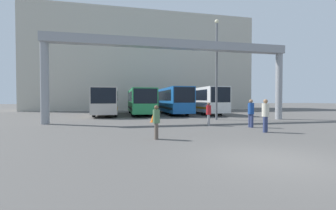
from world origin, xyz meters
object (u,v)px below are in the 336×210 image
(pedestrian_near_left, at_px, (156,121))
(pedestrian_near_right, at_px, (251,113))
(bus_slot_3, at_px, (202,99))
(pedestrian_mid_left, at_px, (265,115))
(bus_slot_2, at_px, (172,99))
(traffic_cone, at_px, (153,118))
(pedestrian_mid_right, at_px, (209,113))
(lamp_post, at_px, (217,66))
(bus_slot_1, at_px, (140,100))
(bus_slot_0, at_px, (106,100))

(pedestrian_near_left, distance_m, pedestrian_near_right, 7.42)
(bus_slot_3, distance_m, pedestrian_mid_left, 16.84)
(bus_slot_2, distance_m, pedestrian_near_left, 18.48)
(pedestrian_mid_left, height_order, traffic_cone, pedestrian_mid_left)
(bus_slot_2, height_order, traffic_cone, bus_slot_2)
(bus_slot_2, xyz_separation_m, pedestrian_mid_right, (-0.48, -13.30, -0.98))
(bus_slot_3, relative_size, pedestrian_mid_left, 5.92)
(bus_slot_3, bearing_deg, pedestrian_near_right, -98.47)
(bus_slot_3, bearing_deg, pedestrian_mid_left, -98.98)
(lamp_post, bearing_deg, bus_slot_3, 77.22)
(bus_slot_1, xyz_separation_m, pedestrian_near_left, (-0.89, -17.69, -0.92))
(pedestrian_near_right, bearing_deg, bus_slot_0, 24.41)
(bus_slot_2, relative_size, bus_slot_3, 1.06)
(bus_slot_0, distance_m, pedestrian_mid_right, 14.67)
(bus_slot_1, relative_size, bus_slot_3, 1.04)
(bus_slot_1, height_order, pedestrian_near_left, bus_slot_1)
(pedestrian_mid_left, bearing_deg, bus_slot_2, 56.62)
(bus_slot_0, xyz_separation_m, traffic_cone, (4.12, -9.32, -1.44))
(lamp_post, bearing_deg, traffic_cone, -169.83)
(bus_slot_0, relative_size, bus_slot_1, 0.88)
(traffic_cone, bearing_deg, pedestrian_mid_right, -43.04)
(bus_slot_3, xyz_separation_m, pedestrian_mid_left, (-2.63, -16.61, -0.90))
(bus_slot_1, xyz_separation_m, pedestrian_mid_left, (5.42, -16.82, -0.77))
(pedestrian_mid_left, xyz_separation_m, lamp_post, (0.65, 7.90, 3.91))
(pedestrian_near_left, xyz_separation_m, pedestrian_mid_right, (4.43, 4.49, 0.04))
(bus_slot_0, distance_m, pedestrian_near_left, 17.34)
(bus_slot_2, relative_size, lamp_post, 1.28)
(bus_slot_2, bearing_deg, pedestrian_mid_right, -92.08)
(pedestrian_mid_right, bearing_deg, pedestrian_near_right, -100.84)
(bus_slot_2, bearing_deg, pedestrian_near_left, -105.44)
(bus_slot_0, height_order, pedestrian_mid_left, bus_slot_0)
(bus_slot_2, relative_size, pedestrian_near_left, 7.40)
(bus_slot_2, bearing_deg, lamp_post, -77.22)
(pedestrian_near_left, bearing_deg, bus_slot_1, 1.46)
(pedestrian_mid_right, bearing_deg, bus_slot_2, 19.12)
(bus_slot_2, bearing_deg, pedestrian_near_right, -82.80)
(pedestrian_near_left, xyz_separation_m, traffic_cone, (0.99, 7.70, -0.49))
(pedestrian_near_left, bearing_deg, pedestrian_mid_left, -77.77)
(bus_slot_2, distance_m, traffic_cone, 10.93)
(bus_slot_2, bearing_deg, pedestrian_mid_left, -85.28)
(bus_slot_0, height_order, bus_slot_3, bus_slot_3)
(pedestrian_mid_right, height_order, lamp_post, lamp_post)
(traffic_cone, relative_size, lamp_post, 0.07)
(pedestrian_near_right, distance_m, traffic_cone, 7.47)
(lamp_post, bearing_deg, pedestrian_near_left, -128.43)
(bus_slot_0, bearing_deg, pedestrian_near_left, -79.58)
(bus_slot_1, distance_m, pedestrian_near_right, 15.83)
(bus_slot_1, relative_size, traffic_cone, 16.91)
(pedestrian_mid_left, relative_size, pedestrian_mid_right, 1.13)
(bus_slot_1, distance_m, bus_slot_2, 4.02)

